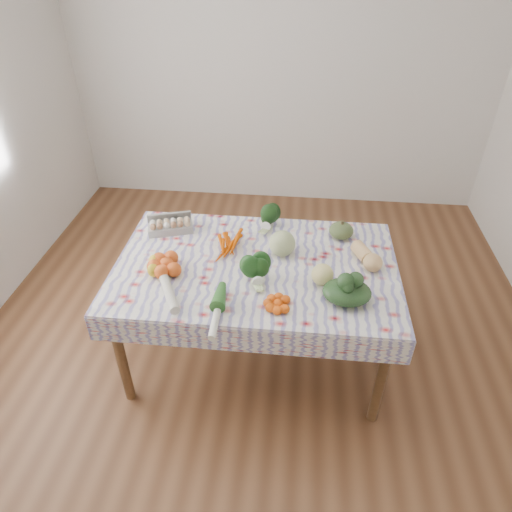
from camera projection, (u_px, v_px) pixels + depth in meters
ground at (256, 352)px, 3.14m from camera, size 4.50×4.50×0.00m
wall_back at (282, 59)px, 4.12m from camera, size 4.00×0.04×2.80m
dining_table at (256, 275)px, 2.74m from camera, size 1.60×1.00×0.75m
tablecloth at (256, 265)px, 2.69m from camera, size 1.66×1.06×0.01m
egg_carton at (170, 227)px, 2.95m from camera, size 0.31×0.19×0.08m
carrot_bunch at (232, 245)px, 2.81m from camera, size 0.31×0.29×0.04m
kale_bunch at (269, 219)px, 2.97m from camera, size 0.19×0.18×0.14m
kabocha_squash at (341, 230)px, 2.89m from camera, size 0.19×0.19×0.10m
cabbage at (282, 243)px, 2.72m from camera, size 0.21×0.21×0.16m
butternut_squash at (367, 255)px, 2.66m from camera, size 0.20×0.27×0.11m
orange_cluster at (166, 264)px, 2.61m from camera, size 0.36×0.36×0.09m
broccoli at (257, 273)px, 2.52m from camera, size 0.18×0.18×0.11m
mandarin_cluster at (278, 303)px, 2.37m from camera, size 0.18×0.18×0.05m
grapefruit at (322, 275)px, 2.51m from camera, size 0.16×0.16×0.12m
spinach_bag at (347, 292)px, 2.40m from camera, size 0.30×0.27×0.11m
daikon at (168, 290)px, 2.46m from camera, size 0.21×0.35×0.05m
leek at (217, 312)px, 2.33m from camera, size 0.05×0.37×0.04m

